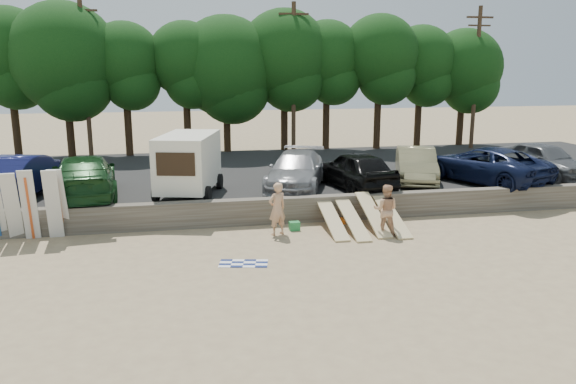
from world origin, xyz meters
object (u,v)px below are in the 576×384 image
at_px(box_trailer, 188,161).
at_px(car_1, 84,177).
at_px(car_6, 544,160).
at_px(beachgoer_b, 386,210).
at_px(beachgoer_a, 277,209).
at_px(car_3, 355,170).
at_px(car_5, 485,165).
at_px(car_2, 296,171).
at_px(cooler, 294,226).
at_px(car_4, 416,165).
at_px(car_0, 12,179).

distance_m(box_trailer, car_1, 4.24).
xyz_separation_m(car_6, beachgoer_b, (-10.13, -5.41, -0.62)).
height_order(box_trailer, beachgoer_a, box_trailer).
xyz_separation_m(car_3, car_5, (6.30, 0.05, -0.00)).
relative_size(car_2, car_6, 1.10).
relative_size(car_6, cooler, 13.11).
bearing_deg(car_2, car_6, 21.12).
distance_m(car_4, beachgoer_b, 6.59).
bearing_deg(car_5, car_2, -23.86).
xyz_separation_m(car_3, cooler, (-3.49, -3.56, -1.38)).
bearing_deg(car_5, car_6, 168.87).
xyz_separation_m(beachgoer_b, cooler, (-3.12, 1.18, -0.77)).
xyz_separation_m(car_4, beachgoer_a, (-7.40, -4.77, -0.53)).
height_order(beachgoer_a, beachgoer_b, beachgoer_a).
distance_m(car_2, beachgoer_a, 4.78).
distance_m(car_6, beachgoer_a, 14.74).
distance_m(box_trailer, beachgoer_a, 5.23).
height_order(car_0, beachgoer_b, car_0).
distance_m(car_0, car_4, 17.46).
relative_size(car_0, car_4, 1.08).
height_order(box_trailer, car_4, box_trailer).
bearing_deg(beachgoer_a, car_1, -53.26).
relative_size(car_1, car_3, 1.24).
bearing_deg(car_2, car_1, -158.85).
relative_size(car_5, cooler, 15.82).
bearing_deg(car_0, car_3, 10.86).
xyz_separation_m(box_trailer, car_4, (10.43, 0.67, -0.63)).
bearing_deg(car_2, car_4, 23.30).
xyz_separation_m(box_trailer, car_6, (17.00, 0.56, -0.58)).
distance_m(car_2, car_5, 8.87).
xyz_separation_m(box_trailer, cooler, (3.75, -3.67, -1.97)).
bearing_deg(car_0, car_4, 13.81).
bearing_deg(car_3, car_0, -12.99).
height_order(car_6, beachgoer_b, car_6).
bearing_deg(beachgoer_a, beachgoer_b, 146.44).
distance_m(car_1, beachgoer_b, 12.18).
bearing_deg(car_0, car_6, 13.36).
distance_m(car_1, car_2, 8.87).
relative_size(car_3, car_6, 0.99).
height_order(car_2, car_4, car_4).
bearing_deg(beachgoer_b, car_5, -121.04).
bearing_deg(car_1, car_6, 173.58).
bearing_deg(car_6, car_3, 173.21).
distance_m(car_6, beachgoer_b, 11.50).
height_order(car_0, car_5, car_0).
height_order(car_0, cooler, car_0).
bearing_deg(box_trailer, car_0, -168.78).
height_order(car_2, beachgoer_a, car_2).
height_order(car_0, car_4, car_0).
xyz_separation_m(car_4, car_6, (6.57, -0.11, 0.05)).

